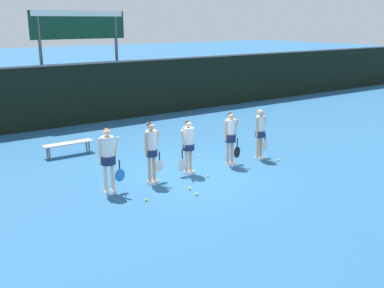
{
  "coord_description": "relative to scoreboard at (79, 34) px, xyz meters",
  "views": [
    {
      "loc": [
        -7.39,
        -10.62,
        4.52
      ],
      "look_at": [
        -0.02,
        0.01,
        0.95
      ],
      "focal_mm": 42.0,
      "sensor_mm": 36.0,
      "label": 1
    }
  ],
  "objects": [
    {
      "name": "player_2",
      "position": [
        -0.32,
        -9.14,
        -2.95
      ],
      "size": [
        0.65,
        0.36,
        1.66
      ],
      "rotation": [
        0.0,
        0.0,
        0.16
      ],
      "color": "beige",
      "rests_on": "ground_plane"
    },
    {
      "name": "tennis_ball_1",
      "position": [
        1.0,
        -7.88,
        -3.88
      ],
      "size": [
        0.06,
        0.06,
        0.06
      ],
      "primitive_type": "sphere",
      "color": "#CCE033",
      "rests_on": "ground_plane"
    },
    {
      "name": "player_4",
      "position": [
        2.5,
        -9.23,
        -2.93
      ],
      "size": [
        0.6,
        0.33,
        1.7
      ],
      "rotation": [
        0.0,
        0.0,
        0.14
      ],
      "color": "tan",
      "rests_on": "ground_plane"
    },
    {
      "name": "tennis_ball_2",
      "position": [
        -0.0,
        -9.69,
        -3.88
      ],
      "size": [
        0.06,
        0.06,
        0.06
      ],
      "primitive_type": "sphere",
      "color": "#CCE033",
      "rests_on": "ground_plane"
    },
    {
      "name": "tennis_ball_4",
      "position": [
        2.89,
        -9.77,
        -3.88
      ],
      "size": [
        0.07,
        0.07,
        0.07
      ],
      "primitive_type": "sphere",
      "color": "#CCE033",
      "rests_on": "ground_plane"
    },
    {
      "name": "tennis_ball_5",
      "position": [
        -2.43,
        -10.29,
        -3.88
      ],
      "size": [
        0.07,
        0.07,
        0.07
      ],
      "primitive_type": "sphere",
      "color": "#CCE033",
      "rests_on": "ground_plane"
    },
    {
      "name": "player_0",
      "position": [
        -2.95,
        -9.22,
        -2.84
      ],
      "size": [
        0.67,
        0.4,
        1.8
      ],
      "rotation": [
        0.0,
        0.0,
        -0.21
      ],
      "color": "beige",
      "rests_on": "ground_plane"
    },
    {
      "name": "player_3",
      "position": [
        1.26,
        -9.2,
        -2.9
      ],
      "size": [
        0.63,
        0.35,
        1.73
      ],
      "rotation": [
        0.0,
        0.0,
        -0.04
      ],
      "color": "tan",
      "rests_on": "ground_plane"
    },
    {
      "name": "tennis_ball_3",
      "position": [
        -1.05,
        -10.26,
        -3.88
      ],
      "size": [
        0.07,
        0.07,
        0.07
      ],
      "primitive_type": "sphere",
      "color": "#CCE033",
      "rests_on": "ground_plane"
    },
    {
      "name": "ground_plane",
      "position": [
        -0.22,
        -9.22,
        -3.91
      ],
      "size": [
        140.0,
        140.0,
        0.0
      ],
      "primitive_type": "plane",
      "color": "#235684"
    },
    {
      "name": "player_1",
      "position": [
        -1.64,
        -9.23,
        -2.85
      ],
      "size": [
        0.63,
        0.34,
        1.79
      ],
      "rotation": [
        0.0,
        0.0,
        0.14
      ],
      "color": "tan",
      "rests_on": "ground_plane"
    },
    {
      "name": "bench_courtside",
      "position": [
        -2.63,
        -5.14,
        -3.53
      ],
      "size": [
        1.71,
        0.37,
        0.44
      ],
      "rotation": [
        0.0,
        0.0,
        -0.01
      ],
      "color": "#B2B2B7",
      "rests_on": "ground_plane"
    },
    {
      "name": "tennis_ball_0",
      "position": [
        -1.13,
        -10.71,
        -3.88
      ],
      "size": [
        0.07,
        0.07,
        0.07
      ],
      "primitive_type": "sphere",
      "color": "#CCE033",
      "rests_on": "ground_plane"
    },
    {
      "name": "fence_windscreen",
      "position": [
        -0.22,
        -0.86,
        -2.53
      ],
      "size": [
        60.0,
        0.08,
        2.74
      ],
      "color": "black",
      "rests_on": "ground_plane"
    },
    {
      "name": "scoreboard",
      "position": [
        0.0,
        0.0,
        0.0
      ],
      "size": [
        4.35,
        0.15,
        4.93
      ],
      "color": "#515156",
      "rests_on": "ground_plane"
    }
  ]
}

